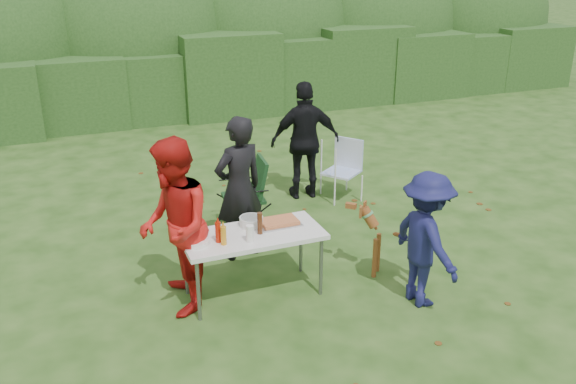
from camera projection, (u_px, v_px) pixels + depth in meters
name	position (u px, v px, depth m)	size (l,w,h in m)	color
ground	(289.00, 297.00, 6.67)	(80.00, 80.00, 0.00)	#1E4211
hedge_row	(152.00, 82.00, 13.25)	(22.00, 1.40, 1.70)	#23471C
shrub_backdrop	(138.00, 38.00, 14.35)	(20.00, 2.60, 3.20)	#3D6628
folding_table	(253.00, 238.00, 6.48)	(1.50, 0.70, 0.74)	silver
person_cook	(239.00, 189.00, 7.26)	(0.65, 0.43, 1.78)	black
person_red_jacket	(175.00, 227.00, 6.16)	(0.90, 0.70, 1.85)	red
person_black_puffy	(305.00, 141.00, 9.08)	(1.04, 0.43, 1.78)	black
child	(426.00, 240.00, 6.33)	(0.95, 0.55, 1.47)	#16184B
dog	(396.00, 245.00, 6.92)	(0.88, 0.35, 0.84)	brown
camping_chair	(243.00, 194.00, 8.18)	(0.61, 0.61, 0.97)	#16391A
lawn_chair	(341.00, 170.00, 9.18)	(0.53, 0.53, 0.90)	#608EE4
food_tray	(279.00, 224.00, 6.67)	(0.45, 0.30, 0.02)	#B7B7BA
focaccia_bread	(279.00, 221.00, 6.66)	(0.40, 0.26, 0.04)	#C56E3F
mustard_bottle	(224.00, 236.00, 6.18)	(0.06, 0.06, 0.20)	orange
ketchup_bottle	(218.00, 232.00, 6.23)	(0.06, 0.06, 0.22)	#A91A07
beer_bottle	(260.00, 223.00, 6.41)	(0.06, 0.06, 0.24)	#47230F
paper_towel_roll	(192.00, 224.00, 6.38)	(0.12, 0.12, 0.26)	white
cup_stack	(250.00, 234.00, 6.25)	(0.08, 0.08, 0.18)	white
pasta_bowl	(251.00, 221.00, 6.63)	(0.26, 0.26, 0.10)	silver
plate_stack	(197.00, 242.00, 6.21)	(0.24, 0.24, 0.05)	white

